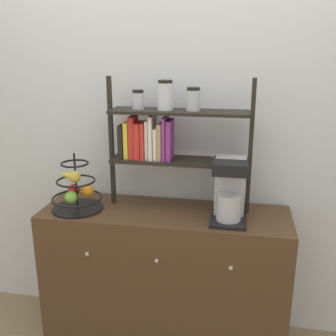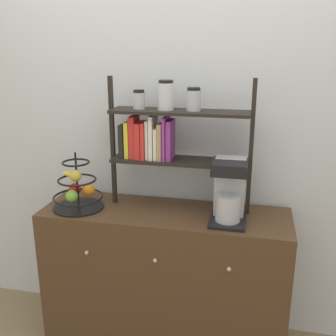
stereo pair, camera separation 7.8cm
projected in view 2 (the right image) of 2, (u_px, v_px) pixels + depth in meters
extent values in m
cube|color=silver|center=(174.00, 133.00, 2.45)|extent=(7.00, 0.05, 2.60)
cube|color=#4C331E|center=(165.00, 277.00, 2.44)|extent=(1.46, 0.45, 0.88)
sphere|color=#B2AD8C|center=(87.00, 253.00, 2.24)|extent=(0.02, 0.02, 0.02)
sphere|color=#B2AD8C|center=(155.00, 261.00, 2.15)|extent=(0.02, 0.02, 0.02)
sphere|color=#B2AD8C|center=(229.00, 269.00, 2.07)|extent=(0.02, 0.02, 0.02)
cube|color=black|center=(228.00, 220.00, 2.18)|extent=(0.20, 0.25, 0.02)
cube|color=#B7B7BC|center=(230.00, 186.00, 2.19)|extent=(0.17, 0.10, 0.33)
cylinder|color=#B7B7BC|center=(228.00, 208.00, 2.13)|extent=(0.14, 0.14, 0.15)
cube|color=black|center=(230.00, 167.00, 2.08)|extent=(0.19, 0.20, 0.06)
cylinder|color=black|center=(79.00, 207.00, 2.37)|extent=(0.30, 0.30, 0.01)
cylinder|color=black|center=(77.00, 180.00, 2.32)|extent=(0.01, 0.01, 0.33)
torus|color=black|center=(78.00, 197.00, 2.35)|extent=(0.30, 0.30, 0.01)
torus|color=black|center=(77.00, 180.00, 2.32)|extent=(0.23, 0.23, 0.01)
torus|color=black|center=(76.00, 163.00, 2.29)|extent=(0.16, 0.16, 0.01)
sphere|color=red|center=(75.00, 189.00, 2.38)|extent=(0.07, 0.07, 0.07)
sphere|color=#6BAD33|center=(72.00, 196.00, 2.26)|extent=(0.07, 0.07, 0.07)
sphere|color=orange|center=(89.00, 190.00, 2.36)|extent=(0.08, 0.08, 0.08)
ellipsoid|color=yellow|center=(72.00, 175.00, 2.34)|extent=(0.15, 0.09, 0.04)
sphere|color=gold|center=(76.00, 176.00, 2.29)|extent=(0.07, 0.07, 0.07)
cube|color=black|center=(113.00, 142.00, 2.35)|extent=(0.02, 0.02, 0.77)
cube|color=black|center=(251.00, 149.00, 2.18)|extent=(0.02, 0.02, 0.77)
cube|color=black|center=(179.00, 161.00, 2.29)|extent=(0.79, 0.20, 0.02)
cube|color=black|center=(180.00, 112.00, 2.21)|extent=(0.79, 0.20, 0.02)
cube|color=black|center=(124.00, 140.00, 2.33)|extent=(0.03, 0.14, 0.20)
cube|color=yellow|center=(129.00, 139.00, 2.32)|extent=(0.03, 0.13, 0.21)
cube|color=red|center=(134.00, 136.00, 2.31)|extent=(0.03, 0.13, 0.25)
cube|color=red|center=(140.00, 140.00, 2.31)|extent=(0.03, 0.15, 0.21)
cube|color=red|center=(146.00, 140.00, 2.30)|extent=(0.02, 0.16, 0.21)
cube|color=white|center=(149.00, 139.00, 2.29)|extent=(0.02, 0.14, 0.23)
cube|color=white|center=(153.00, 137.00, 2.28)|extent=(0.02, 0.15, 0.25)
cube|color=white|center=(158.00, 143.00, 2.29)|extent=(0.02, 0.14, 0.18)
cube|color=tan|center=(162.00, 141.00, 2.28)|extent=(0.03, 0.15, 0.21)
cube|color=#8C338C|center=(166.00, 138.00, 2.27)|extent=(0.02, 0.16, 0.25)
cube|color=#8C338C|center=(170.00, 140.00, 2.27)|extent=(0.03, 0.14, 0.23)
cylinder|color=#ADB2B7|center=(139.00, 101.00, 2.24)|extent=(0.07, 0.07, 0.09)
cylinder|color=black|center=(139.00, 91.00, 2.23)|extent=(0.06, 0.06, 0.02)
cylinder|color=silver|center=(166.00, 97.00, 2.20)|extent=(0.09, 0.09, 0.15)
cylinder|color=black|center=(166.00, 81.00, 2.18)|extent=(0.08, 0.08, 0.02)
cylinder|color=#ADB2B7|center=(194.00, 101.00, 2.17)|extent=(0.08, 0.08, 0.11)
cylinder|color=black|center=(194.00, 89.00, 2.15)|extent=(0.07, 0.07, 0.02)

